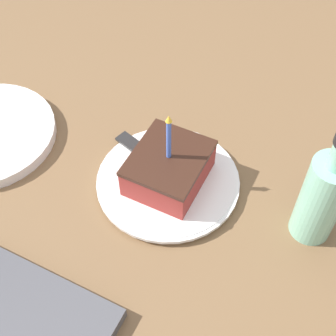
{
  "coord_description": "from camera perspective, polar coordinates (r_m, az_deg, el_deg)",
  "views": [
    {
      "loc": [
        -0.23,
        0.39,
        0.62
      ],
      "look_at": [
        -0.02,
        -0.02,
        0.04
      ],
      "focal_mm": 50.0,
      "sensor_mm": 36.0,
      "label": 1
    }
  ],
  "objects": [
    {
      "name": "ground_plane",
      "position": [
        0.78,
        -2.4,
        -3.57
      ],
      "size": [
        2.4,
        2.4,
        0.04
      ],
      "color": "brown",
      "rests_on": "ground"
    },
    {
      "name": "plate",
      "position": [
        0.77,
        0.0,
        -1.65
      ],
      "size": [
        0.23,
        0.23,
        0.02
      ],
      "color": "white",
      "rests_on": "ground_plane"
    },
    {
      "name": "cake_slice",
      "position": [
        0.74,
        0.08,
        0.05
      ],
      "size": [
        0.11,
        0.13,
        0.14
      ],
      "color": "#99332D",
      "rests_on": "plate"
    },
    {
      "name": "fork",
      "position": [
        0.79,
        -2.23,
        1.34
      ],
      "size": [
        0.17,
        0.07,
        0.0
      ],
      "color": "#262626",
      "rests_on": "plate"
    },
    {
      "name": "bottle",
      "position": [
        0.69,
        18.32,
        -3.37
      ],
      "size": [
        0.06,
        0.06,
        0.21
      ],
      "color": "#8CD1B2",
      "rests_on": "ground_plane"
    }
  ]
}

